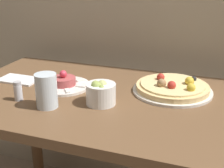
{
  "coord_description": "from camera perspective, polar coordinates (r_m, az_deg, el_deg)",
  "views": [
    {
      "loc": [
        0.41,
        -0.66,
        1.22
      ],
      "look_at": [
        0.03,
        0.38,
        0.79
      ],
      "focal_mm": 50.0,
      "sensor_mm": 36.0,
      "label": 1
    }
  ],
  "objects": [
    {
      "name": "salt_shaker",
      "position": [
        1.18,
        -16.8,
        -1.24
      ],
      "size": [
        0.03,
        0.03,
        0.07
      ],
      "color": "silver",
      "rests_on": "dining_table"
    },
    {
      "name": "dining_table",
      "position": [
        1.24,
        -1.9,
        -7.12
      ],
      "size": [
        1.16,
        0.7,
        0.75
      ],
      "color": "brown",
      "rests_on": "ground_plane"
    },
    {
      "name": "drinking_glass",
      "position": [
        1.09,
        -11.91,
        -1.21
      ],
      "size": [
        0.08,
        0.08,
        0.12
      ],
      "color": "silver",
      "rests_on": "dining_table"
    },
    {
      "name": "small_bowl",
      "position": [
        1.1,
        -2.11,
        -1.6
      ],
      "size": [
        0.11,
        0.11,
        0.09
      ],
      "color": "white",
      "rests_on": "dining_table"
    },
    {
      "name": "tartare_plate",
      "position": [
        1.27,
        -8.82,
        0.08
      ],
      "size": [
        0.21,
        0.21,
        0.07
      ],
      "color": "silver",
      "rests_on": "dining_table"
    },
    {
      "name": "pizza_plate",
      "position": [
        1.23,
        11.03,
        -0.66
      ],
      "size": [
        0.31,
        0.31,
        0.06
      ],
      "color": "silver",
      "rests_on": "dining_table"
    },
    {
      "name": "napkin",
      "position": [
        1.39,
        -16.66,
        0.77
      ],
      "size": [
        0.17,
        0.1,
        0.01
      ],
      "color": "white",
      "rests_on": "dining_table"
    }
  ]
}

